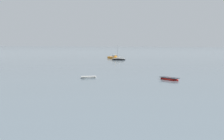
% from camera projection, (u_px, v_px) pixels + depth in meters
% --- Properties ---
extents(sailboat_moored_0, '(5.28, 1.71, 5.88)m').
position_uv_depth(sailboat_moored_0, '(119.00, 59.00, 104.56)').
color(sailboat_moored_0, black).
rests_on(sailboat_moored_0, ground).
extents(rowboat_moored_1, '(3.16, 2.41, 0.48)m').
position_uv_depth(rowboat_moored_1, '(89.00, 77.00, 51.92)').
color(rowboat_moored_1, white).
rests_on(rowboat_moored_1, ground).
extents(motorboat_moored_1, '(6.18, 5.71, 2.38)m').
position_uv_depth(motorboat_moored_1, '(114.00, 58.00, 113.48)').
color(motorboat_moored_1, orange).
rests_on(motorboat_moored_1, ground).
extents(rowboat_moored_3, '(4.07, 3.21, 0.62)m').
position_uv_depth(rowboat_moored_3, '(169.00, 79.00, 49.46)').
color(rowboat_moored_3, red).
rests_on(rowboat_moored_3, ground).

